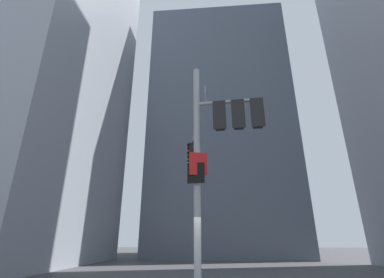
# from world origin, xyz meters

# --- Properties ---
(building_tower_left) EXTENTS (15.95, 15.95, 36.89)m
(building_tower_left) POSITION_xyz_m (-17.22, 10.97, 18.45)
(building_tower_left) COLOR #9399A3
(building_tower_left) RESTS_ON ground
(building_mid_block) EXTENTS (16.17, 16.17, 29.55)m
(building_mid_block) POSITION_xyz_m (1.47, 25.05, 14.77)
(building_mid_block) COLOR #4C5460
(building_mid_block) RESTS_ON ground
(signal_pole_assembly) EXTENTS (3.00, 2.77, 8.26)m
(signal_pole_assembly) POSITION_xyz_m (0.57, 0.11, 5.00)
(signal_pole_assembly) COLOR #9EA0A3
(signal_pole_assembly) RESTS_ON ground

